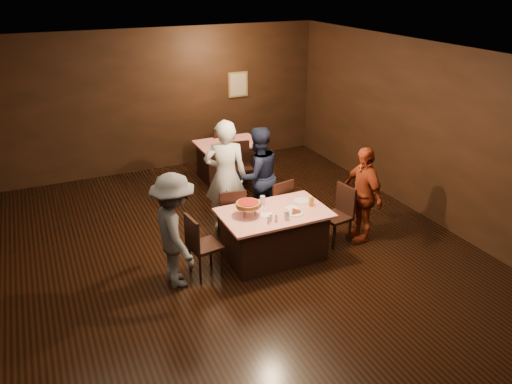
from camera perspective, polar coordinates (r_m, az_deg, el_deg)
room at (r=6.08m, az=-3.16°, el=5.64°), size 10.00×10.04×3.02m
main_table at (r=7.58m, az=2.05°, el=-4.88°), size 1.60×1.00×0.77m
back_table at (r=10.55m, az=-3.17°, el=3.69°), size 1.30×0.90×0.77m
chair_far_left at (r=8.00m, az=-2.91°, el=-2.53°), size 0.48×0.48×0.95m
chair_far_right at (r=8.30m, az=2.22°, el=-1.50°), size 0.50×0.50×0.95m
chair_end_left at (r=7.17m, az=-5.87°, el=-6.00°), size 0.47×0.47×0.95m
chair_end_right at (r=8.04m, az=9.10°, el=-2.68°), size 0.48×0.48×0.95m
chair_back_near at (r=9.91m, az=-1.68°, el=2.89°), size 0.48×0.48×0.95m
chair_back_far at (r=11.05m, az=-4.33°, el=5.10°), size 0.49×0.49×0.95m
diner_white_jacket at (r=8.18m, az=-3.49°, el=1.78°), size 0.81×0.67×1.92m
diner_navy_hoodie at (r=8.45m, az=0.21°, el=1.84°), size 0.89×0.73×1.71m
diner_grey_knit at (r=6.85m, az=-9.25°, el=-4.42°), size 0.64×1.08×1.65m
diner_red_shirt at (r=8.10m, az=12.08°, el=-0.25°), size 0.39×0.93×1.58m
pizza_stand at (r=7.21m, az=-0.91°, el=-1.41°), size 0.38×0.38×0.22m
plate_with_slice at (r=7.36m, az=4.47°, el=-2.30°), size 0.25×0.25×0.06m
plate_empty at (r=7.76m, az=5.23°, el=-1.02°), size 0.25×0.25×0.01m
glass_front_left at (r=7.16m, az=3.53°, el=-2.67°), size 0.08×0.08×0.14m
glass_amber at (r=7.60m, az=6.32°, el=-1.11°), size 0.08×0.08×0.14m
glass_back at (r=7.60m, az=0.75°, el=-0.96°), size 0.08×0.08×0.14m
condiments at (r=7.09m, az=1.82°, el=-3.12°), size 0.17×0.10×0.09m
napkin_center at (r=7.53m, az=4.14°, el=-1.83°), size 0.19×0.19×0.01m
napkin_left at (r=7.30m, az=1.21°, el=-2.63°), size 0.21×0.21×0.01m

